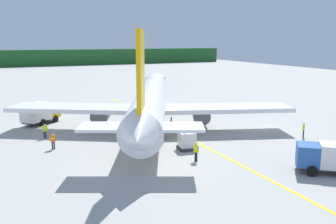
{
  "coord_description": "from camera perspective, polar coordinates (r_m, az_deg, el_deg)",
  "views": [
    {
      "loc": [
        6.31,
        -20.38,
        11.04
      ],
      "look_at": [
        24.47,
        19.93,
        2.42
      ],
      "focal_mm": 39.62,
      "sensor_mm": 36.0,
      "label": 1
    }
  ],
  "objects": [
    {
      "name": "airliner_foreground",
      "position": [
        46.69,
        -2.68,
        1.6
      ],
      "size": [
        33.12,
        39.3,
        11.9
      ],
      "color": "white",
      "rests_on": "ground"
    },
    {
      "name": "service_truck_baggage",
      "position": [
        52.07,
        -19.06,
        -0.04
      ],
      "size": [
        5.5,
        5.22,
        2.9
      ],
      "color": "yellow",
      "rests_on": "ground"
    },
    {
      "name": "cargo_container_near",
      "position": [
        37.96,
        2.88,
        -4.47
      ],
      "size": [
        1.99,
        1.99,
        1.92
      ],
      "color": "#333338",
      "rests_on": "ground"
    },
    {
      "name": "crew_marshaller",
      "position": [
        34.34,
        4.34,
        -5.91
      ],
      "size": [
        0.37,
        0.6,
        1.77
      ],
      "color": "#191E33",
      "rests_on": "ground"
    },
    {
      "name": "apron_guide_line",
      "position": [
        44.2,
        1.99,
        -3.43
      ],
      "size": [
        0.3,
        60.0,
        0.01
      ],
      "primitive_type": "cube",
      "color": "yellow",
      "rests_on": "ground"
    },
    {
      "name": "crew_supervisor",
      "position": [
        45.25,
        20.15,
        -2.47
      ],
      "size": [
        0.49,
        0.47,
        1.69
      ],
      "color": "#191E33",
      "rests_on": "ground"
    },
    {
      "name": "crew_loader_left",
      "position": [
        44.32,
        -18.43,
        -2.63
      ],
      "size": [
        0.63,
        0.25,
        1.7
      ],
      "color": "#191E33",
      "rests_on": "ground"
    },
    {
      "name": "crew_loader_right",
      "position": [
        39.72,
        -17.28,
        -4.13
      ],
      "size": [
        0.61,
        0.35,
        1.68
      ],
      "color": "#191E33",
      "rests_on": "ground"
    },
    {
      "name": "service_truck_fuel",
      "position": [
        33.97,
        24.21,
        -6.33
      ],
      "size": [
        6.0,
        5.44,
        2.57
      ],
      "color": "#2659A5",
      "rests_on": "ground"
    }
  ]
}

